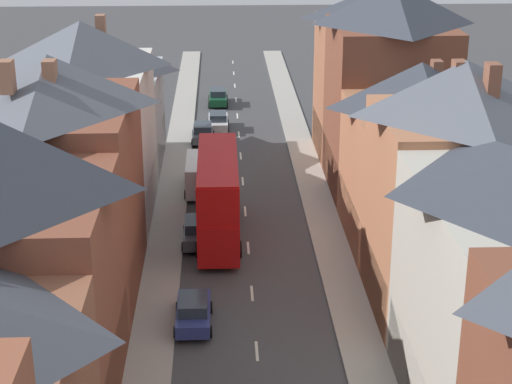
{
  "coord_description": "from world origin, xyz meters",
  "views": [
    {
      "loc": [
        -1.57,
        -17.77,
        21.75
      ],
      "look_at": [
        0.57,
        32.24,
        2.82
      ],
      "focal_mm": 60.0,
      "sensor_mm": 36.0,
      "label": 1
    }
  ],
  "objects_px": {
    "double_decker_bus_lead": "(218,195)",
    "car_mid_white": "(203,132)",
    "car_parked_right_a": "(193,311)",
    "delivery_van": "(200,174)",
    "car_near_blue": "(218,97)",
    "car_parked_right_b": "(198,231)",
    "car_near_silver": "(218,121)"
  },
  "relations": [
    {
      "from": "car_near_silver",
      "to": "car_parked_right_b",
      "type": "relative_size",
      "value": 1.0
    },
    {
      "from": "double_decker_bus_lead",
      "to": "car_mid_white",
      "type": "bearing_deg",
      "value": 93.63
    },
    {
      "from": "double_decker_bus_lead",
      "to": "car_parked_right_b",
      "type": "relative_size",
      "value": 2.52
    },
    {
      "from": "car_mid_white",
      "to": "double_decker_bus_lead",
      "type": "bearing_deg",
      "value": -86.37
    },
    {
      "from": "double_decker_bus_lead",
      "to": "car_near_silver",
      "type": "xyz_separation_m",
      "value": [
        0.01,
        23.7,
        -2.0
      ]
    },
    {
      "from": "double_decker_bus_lead",
      "to": "car_near_blue",
      "type": "distance_m",
      "value": 32.53
    },
    {
      "from": "car_near_silver",
      "to": "double_decker_bus_lead",
      "type": "bearing_deg",
      "value": -90.02
    },
    {
      "from": "car_mid_white",
      "to": "car_parked_right_b",
      "type": "relative_size",
      "value": 1.02
    },
    {
      "from": "car_parked_right_a",
      "to": "car_mid_white",
      "type": "xyz_separation_m",
      "value": [
        0.0,
        31.48,
        -0.0
      ]
    },
    {
      "from": "car_near_silver",
      "to": "car_parked_right_a",
      "type": "height_order",
      "value": "car_near_silver"
    },
    {
      "from": "delivery_van",
      "to": "car_parked_right_a",
      "type": "bearing_deg",
      "value": -90.0
    },
    {
      "from": "car_parked_right_a",
      "to": "car_parked_right_b",
      "type": "xyz_separation_m",
      "value": [
        0.0,
        10.26,
        0.03
      ]
    },
    {
      "from": "double_decker_bus_lead",
      "to": "car_mid_white",
      "type": "xyz_separation_m",
      "value": [
        -1.29,
        20.35,
        -2.01
      ]
    },
    {
      "from": "car_near_blue",
      "to": "delivery_van",
      "type": "xyz_separation_m",
      "value": [
        -1.3,
        -24.29,
        0.52
      ]
    },
    {
      "from": "double_decker_bus_lead",
      "to": "car_near_silver",
      "type": "height_order",
      "value": "double_decker_bus_lead"
    },
    {
      "from": "car_near_blue",
      "to": "car_mid_white",
      "type": "relative_size",
      "value": 1.04
    },
    {
      "from": "car_near_silver",
      "to": "car_parked_right_b",
      "type": "bearing_deg",
      "value": -93.03
    },
    {
      "from": "car_mid_white",
      "to": "delivery_van",
      "type": "relative_size",
      "value": 0.84
    },
    {
      "from": "car_parked_right_b",
      "to": "car_parked_right_a",
      "type": "bearing_deg",
      "value": -90.0
    },
    {
      "from": "car_parked_right_b",
      "to": "car_mid_white",
      "type": "bearing_deg",
      "value": 90.0
    },
    {
      "from": "double_decker_bus_lead",
      "to": "car_parked_right_a",
      "type": "height_order",
      "value": "double_decker_bus_lead"
    },
    {
      "from": "double_decker_bus_lead",
      "to": "car_parked_right_b",
      "type": "xyz_separation_m",
      "value": [
        -1.29,
        -0.87,
        -1.98
      ]
    },
    {
      "from": "car_parked_right_a",
      "to": "car_mid_white",
      "type": "relative_size",
      "value": 0.94
    },
    {
      "from": "car_near_silver",
      "to": "car_parked_right_a",
      "type": "xyz_separation_m",
      "value": [
        -1.3,
        -34.83,
        -0.01
      ]
    },
    {
      "from": "double_decker_bus_lead",
      "to": "delivery_van",
      "type": "bearing_deg",
      "value": 98.97
    },
    {
      "from": "double_decker_bus_lead",
      "to": "car_parked_right_a",
      "type": "xyz_separation_m",
      "value": [
        -1.29,
        -11.13,
        -2.01
      ]
    },
    {
      "from": "car_parked_right_a",
      "to": "delivery_van",
      "type": "distance_m",
      "value": 19.32
    },
    {
      "from": "double_decker_bus_lead",
      "to": "delivery_van",
      "type": "distance_m",
      "value": 8.41
    },
    {
      "from": "car_parked_right_a",
      "to": "double_decker_bus_lead",
      "type": "bearing_deg",
      "value": 83.38
    },
    {
      "from": "car_near_blue",
      "to": "car_parked_right_b",
      "type": "bearing_deg",
      "value": -92.23
    },
    {
      "from": "double_decker_bus_lead",
      "to": "delivery_van",
      "type": "relative_size",
      "value": 2.08
    },
    {
      "from": "car_parked_right_a",
      "to": "car_parked_right_b",
      "type": "relative_size",
      "value": 0.96
    }
  ]
}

